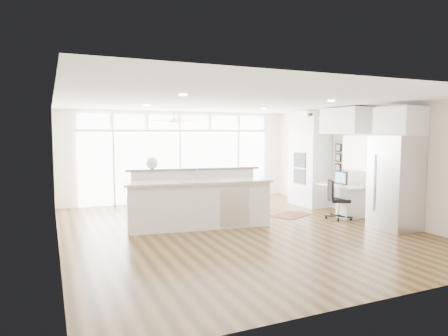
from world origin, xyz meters
name	(u,v)px	position (x,y,z in m)	size (l,w,h in m)	color
floor	(236,230)	(0.00, 0.00, -0.01)	(7.00, 8.00, 0.02)	#3E2A13
ceiling	(236,102)	(0.00, 0.00, 2.70)	(7.00, 8.00, 0.02)	white
wall_back	(179,156)	(0.00, 4.00, 1.35)	(7.00, 0.04, 2.70)	white
wall_front	(380,192)	(0.00, -4.00, 1.35)	(7.00, 0.04, 2.70)	white
wall_left	(56,173)	(-3.50, 0.00, 1.35)	(0.04, 8.00, 2.70)	white
wall_right	(364,162)	(3.50, 0.00, 1.35)	(0.04, 8.00, 2.70)	white
glass_wall	(180,166)	(0.00, 3.94, 1.05)	(5.80, 0.06, 2.08)	white
transom_row	(179,122)	(0.00, 3.94, 2.38)	(5.90, 0.06, 0.40)	white
desk_window	(355,153)	(3.46, 0.30, 1.55)	(0.04, 0.85, 0.85)	silver
ceiling_fan	(174,117)	(-0.50, 2.80, 2.48)	(1.16, 1.16, 0.32)	silver
recessed_lights	(232,103)	(0.00, 0.20, 2.68)	(3.40, 3.00, 0.02)	white
oven_cabinet	(309,161)	(3.17, 1.80, 1.25)	(0.64, 1.20, 2.50)	white
desk_nook	(343,200)	(3.13, 0.30, 0.38)	(0.72, 1.30, 0.76)	white
upper_cabinets	(346,121)	(3.17, 0.30, 2.35)	(0.64, 1.30, 0.64)	white
refrigerator	(396,183)	(3.11, -1.35, 1.00)	(0.76, 0.90, 2.00)	silver
fridge_cabinet	(400,121)	(3.17, -1.35, 2.30)	(0.64, 0.90, 0.60)	white
framed_photos	(338,158)	(3.46, 0.92, 1.40)	(0.06, 0.22, 0.80)	black
kitchen_island	(198,198)	(-0.65, 0.54, 0.63)	(3.18, 1.20, 1.26)	white
rug	(291,215)	(1.89, 0.76, 0.01)	(0.95, 0.68, 0.01)	#3E1D13
office_chair	(339,200)	(2.70, -0.06, 0.46)	(0.48, 0.45, 0.93)	black
fishbowl	(152,163)	(-1.54, 1.07, 1.39)	(0.26, 0.26, 0.26)	white
monitor	(341,178)	(3.05, 0.30, 0.94)	(0.07, 0.44, 0.37)	black
keyboard	(335,185)	(2.88, 0.30, 0.77)	(0.12, 0.32, 0.02)	white
potted_plant	(310,113)	(3.17, 1.80, 2.61)	(0.26, 0.29, 0.22)	#2D6029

